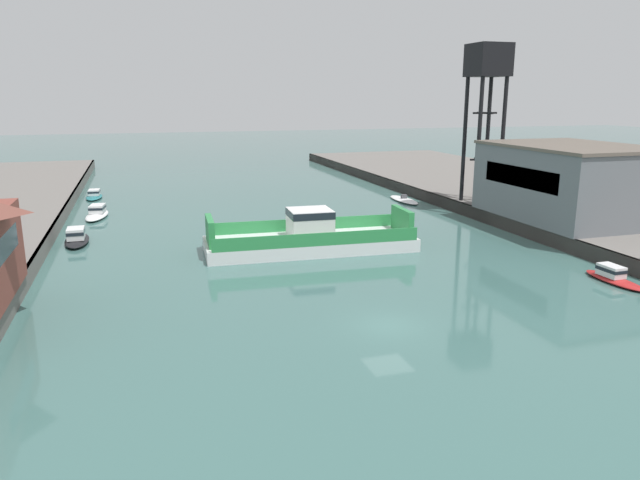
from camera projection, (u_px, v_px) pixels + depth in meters
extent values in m
plane|color=#3D6660|center=(388.00, 326.00, 34.47)|extent=(400.00, 400.00, 0.00)
cube|color=#423D38|center=(39.00, 257.00, 46.71)|extent=(0.30, 140.00, 1.38)
cube|color=slate|center=(616.00, 215.00, 63.01)|extent=(28.00, 140.00, 1.38)
cube|color=#423D38|center=(505.00, 223.00, 59.03)|extent=(0.30, 140.00, 1.38)
cube|color=silver|center=(310.00, 244.00, 51.32)|extent=(18.41, 7.02, 1.10)
cube|color=#2D8947|center=(302.00, 225.00, 53.89)|extent=(17.39, 0.99, 1.10)
cube|color=#2D8947|center=(318.00, 240.00, 48.24)|extent=(17.39, 0.99, 1.10)
cube|color=silver|center=(310.00, 224.00, 50.89)|extent=(3.79, 3.54, 2.53)
cube|color=black|center=(310.00, 213.00, 50.67)|extent=(3.83, 3.59, 0.60)
cube|color=#2D8947|center=(402.00, 220.00, 52.99)|extent=(0.71, 4.31, 2.20)
cube|color=#2D8947|center=(210.00, 231.00, 48.87)|extent=(0.71, 4.31, 2.20)
ellipsoid|color=white|center=(404.00, 200.00, 75.41)|extent=(2.14, 7.07, 0.36)
cube|color=#4C4C51|center=(404.00, 196.00, 75.31)|extent=(0.73, 0.41, 0.50)
ellipsoid|color=#237075|center=(94.00, 197.00, 77.56)|extent=(2.26, 5.71, 0.37)
cube|color=silver|center=(94.00, 192.00, 77.83)|extent=(1.47, 2.04, 0.74)
cube|color=black|center=(94.00, 192.00, 77.80)|extent=(1.52, 2.09, 0.22)
ellipsoid|color=white|center=(97.00, 215.00, 65.19)|extent=(2.99, 6.76, 0.49)
cube|color=silver|center=(97.00, 209.00, 65.50)|extent=(1.77, 2.47, 0.87)
cube|color=black|center=(97.00, 208.00, 65.48)|extent=(1.82, 2.54, 0.26)
ellipsoid|color=red|center=(614.00, 280.00, 42.40)|extent=(1.66, 5.33, 0.37)
cube|color=silver|center=(611.00, 271.00, 42.63)|extent=(1.13, 1.87, 0.83)
cube|color=black|center=(611.00, 269.00, 42.60)|extent=(1.17, 1.93, 0.25)
ellipsoid|color=black|center=(77.00, 240.00, 53.85)|extent=(2.16, 6.18, 0.52)
cube|color=silver|center=(76.00, 233.00, 53.25)|extent=(1.48, 2.17, 0.99)
cube|color=black|center=(76.00, 232.00, 53.22)|extent=(1.52, 2.24, 0.30)
cube|color=black|center=(3.00, 248.00, 33.74)|extent=(0.08, 8.10, 1.46)
cube|color=slate|center=(570.00, 183.00, 57.69)|extent=(11.78, 15.98, 6.88)
cube|color=#60564C|center=(574.00, 146.00, 56.84)|extent=(12.01, 16.29, 0.30)
cube|color=black|center=(520.00, 177.00, 55.81)|extent=(0.08, 11.18, 1.93)
cylinder|color=black|center=(464.00, 140.00, 66.48)|extent=(0.44, 0.44, 13.80)
cylinder|color=black|center=(487.00, 140.00, 67.33)|extent=(0.44, 0.44, 13.80)
cylinder|color=black|center=(479.00, 142.00, 63.72)|extent=(0.44, 0.44, 13.80)
cylinder|color=black|center=(502.00, 141.00, 64.57)|extent=(0.44, 0.44, 13.80)
cube|color=black|center=(482.00, 159.00, 66.02)|extent=(2.97, 0.20, 0.20)
cube|color=black|center=(482.00, 159.00, 66.02)|extent=(0.20, 2.97, 0.20)
cube|color=black|center=(485.00, 113.00, 64.80)|extent=(2.97, 0.20, 0.20)
cube|color=black|center=(485.00, 113.00, 64.80)|extent=(0.20, 2.97, 0.20)
cube|color=black|center=(488.00, 60.00, 63.47)|extent=(3.86, 3.86, 3.48)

